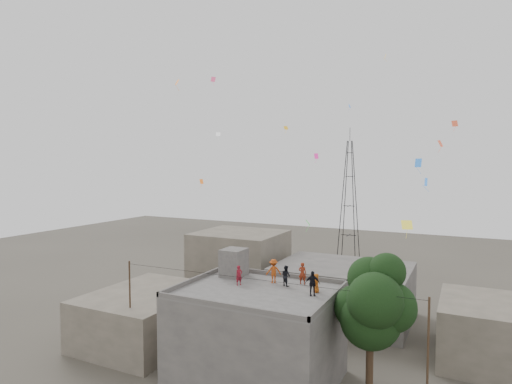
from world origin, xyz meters
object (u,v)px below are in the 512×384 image
Objects in this scene: stair_head_box at (234,262)px; transmission_tower at (349,200)px; person_red_adult at (302,273)px; person_dark_adult at (312,283)px; tree at (374,304)px.

transmission_tower is at bearing 91.23° from stair_head_box.
person_red_adult is 2.60m from person_dark_adult.
person_red_adult is at bearing 96.54° from person_dark_adult.
person_dark_adult is (-3.79, -0.05, 0.78)m from tree.
transmission_tower is (-11.37, 39.40, 2.97)m from tree.
stair_head_box is 5.34m from person_red_adult.
transmission_tower is (-0.80, 37.40, 1.97)m from stair_head_box.
person_dark_adult reaches higher than person_red_adult.
tree is 5.83× the size of person_dark_adult.
transmission_tower reaches higher than person_red_adult.
stair_head_box is 7.09m from person_dark_adult.
stair_head_box is 37.46m from transmission_tower.
person_dark_adult is (7.58, -39.45, -2.19)m from transmission_tower.
stair_head_box is 0.10× the size of transmission_tower.
stair_head_box is at bearing -5.55° from person_red_adult.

